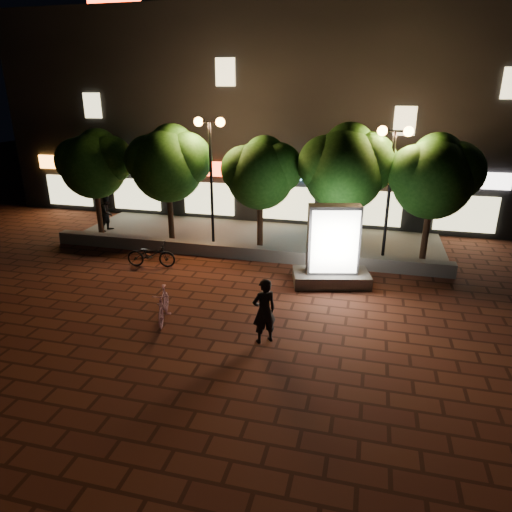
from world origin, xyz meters
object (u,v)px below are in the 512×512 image
(tree_right, at_px, (346,165))
(tree_far_left, at_px, (95,162))
(scooter_parked, at_px, (151,255))
(tree_far_right, at_px, (435,174))
(street_lamp_right, at_px, (393,159))
(street_lamp_left, at_px, (210,149))
(tree_mid, at_px, (262,171))
(tree_left, at_px, (169,161))
(ad_kiosk, at_px, (333,253))
(rider, at_px, (264,311))
(scooter_pink, at_px, (163,305))
(pedestrian, at_px, (108,212))

(tree_right, bearing_deg, tree_far_left, -180.00)
(tree_far_left, xyz_separation_m, scooter_parked, (4.02, -3.18, -2.82))
(scooter_parked, bearing_deg, tree_far_right, -82.42)
(street_lamp_right, bearing_deg, street_lamp_left, 180.00)
(tree_mid, distance_m, tree_right, 3.32)
(tree_mid, bearing_deg, tree_left, 180.00)
(ad_kiosk, height_order, rider, ad_kiosk)
(scooter_pink, xyz_separation_m, scooter_parked, (-2.26, 3.77, -0.01))
(tree_mid, xyz_separation_m, scooter_parked, (-3.48, -3.18, -2.74))
(street_lamp_left, height_order, ad_kiosk, street_lamp_left)
(tree_right, bearing_deg, street_lamp_right, -9.10)
(ad_kiosk, relative_size, scooter_pink, 1.72)
(tree_far_left, bearing_deg, rider, -38.37)
(tree_far_right, bearing_deg, scooter_pink, -138.04)
(tree_far_left, relative_size, street_lamp_left, 0.89)
(tree_mid, relative_size, ad_kiosk, 1.62)
(ad_kiosk, height_order, scooter_pink, ad_kiosk)
(tree_far_right, bearing_deg, scooter_parked, -162.36)
(scooter_pink, xyz_separation_m, pedestrian, (-6.16, 7.33, 0.44))
(tree_left, bearing_deg, tree_right, 0.00)
(rider, bearing_deg, scooter_parked, -75.72)
(tree_far_left, height_order, tree_right, tree_right)
(tree_mid, xyz_separation_m, scooter_pink, (-1.23, -6.95, -2.73))
(tree_left, bearing_deg, street_lamp_left, -7.70)
(tree_far_left, xyz_separation_m, tree_far_right, (14.00, 0.00, 0.08))
(tree_far_left, bearing_deg, tree_far_right, 0.00)
(street_lamp_right, relative_size, ad_kiosk, 1.79)
(tree_right, height_order, street_lamp_left, street_lamp_left)
(tree_far_left, relative_size, street_lamp_right, 0.93)
(street_lamp_left, xyz_separation_m, scooter_pink, (0.82, -6.69, -3.54))
(tree_mid, relative_size, scooter_pink, 2.77)
(tree_left, xyz_separation_m, scooter_pink, (2.77, -6.95, -2.96))
(tree_far_right, height_order, rider, tree_far_right)
(scooter_pink, bearing_deg, street_lamp_left, 80.47)
(scooter_pink, bearing_deg, tree_mid, 63.43)
(rider, bearing_deg, scooter_pink, -45.70)
(tree_left, xyz_separation_m, ad_kiosk, (7.20, -3.15, -2.33))
(tree_left, bearing_deg, ad_kiosk, -23.61)
(rider, bearing_deg, tree_mid, -113.29)
(tree_mid, relative_size, street_lamp_right, 0.90)
(street_lamp_right, bearing_deg, scooter_pink, -132.73)
(tree_mid, height_order, tree_far_right, tree_far_right)
(tree_right, bearing_deg, pedestrian, 177.97)
(street_lamp_left, xyz_separation_m, scooter_parked, (-1.43, -2.91, -3.55))
(tree_left, relative_size, tree_mid, 1.09)
(ad_kiosk, xyz_separation_m, scooter_parked, (-6.69, -0.03, -0.64))
(tree_far_right, distance_m, ad_kiosk, 5.08)
(street_lamp_left, distance_m, rider, 8.72)
(tree_right, relative_size, pedestrian, 2.97)
(tree_left, distance_m, street_lamp_left, 2.05)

